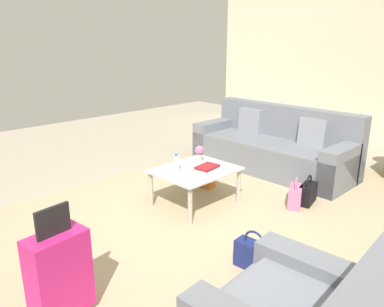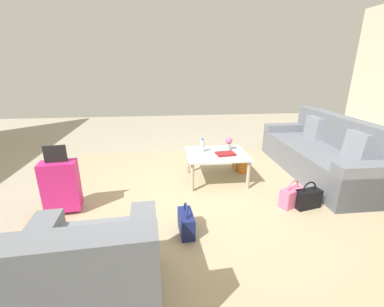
{
  "view_description": "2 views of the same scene",
  "coord_description": "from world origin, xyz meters",
  "px_view_note": "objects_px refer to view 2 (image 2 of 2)",
  "views": [
    {
      "loc": [
        2.49,
        2.4,
        1.88
      ],
      "look_at": [
        0.02,
        -0.13,
        0.8
      ],
      "focal_mm": 35.0,
      "sensor_mm": 36.0,
      "label": 1
    },
    {
      "loc": [
        0.35,
        3.08,
        1.7
      ],
      "look_at": [
        0.03,
        0.02,
        0.64
      ],
      "focal_mm": 24.0,
      "sensor_mm": 36.0,
      "label": 2
    }
  ],
  "objects_px": {
    "suitcase_magenta": "(61,185)",
    "coffee_table_book": "(226,154)",
    "handbag_black": "(308,198)",
    "armchair": "(90,284)",
    "flower_vase": "(229,142)",
    "handbag_navy": "(186,223)",
    "water_bottle": "(202,146)",
    "handbag_pink": "(292,197)",
    "handbag_orange": "(240,163)",
    "coffee_table": "(216,157)",
    "couch": "(324,155)"
  },
  "relations": [
    {
      "from": "suitcase_magenta",
      "to": "handbag_black",
      "type": "height_order",
      "value": "suitcase_magenta"
    },
    {
      "from": "flower_vase",
      "to": "handbag_orange",
      "type": "bearing_deg",
      "value": -144.0
    },
    {
      "from": "couch",
      "to": "flower_vase",
      "type": "height_order",
      "value": "couch"
    },
    {
      "from": "armchair",
      "to": "water_bottle",
      "type": "bearing_deg",
      "value": -115.74
    },
    {
      "from": "handbag_orange",
      "to": "handbag_navy",
      "type": "height_order",
      "value": "same"
    },
    {
      "from": "water_bottle",
      "to": "flower_vase",
      "type": "relative_size",
      "value": 1.0
    },
    {
      "from": "coffee_table",
      "to": "handbag_pink",
      "type": "relative_size",
      "value": 2.53
    },
    {
      "from": "handbag_pink",
      "to": "couch",
      "type": "bearing_deg",
      "value": -136.17
    },
    {
      "from": "coffee_table_book",
      "to": "handbag_pink",
      "type": "height_order",
      "value": "coffee_table_book"
    },
    {
      "from": "coffee_table",
      "to": "handbag_orange",
      "type": "relative_size",
      "value": 2.53
    },
    {
      "from": "coffee_table",
      "to": "coffee_table_book",
      "type": "relative_size",
      "value": 3.4
    },
    {
      "from": "coffee_table",
      "to": "handbag_orange",
      "type": "height_order",
      "value": "coffee_table"
    },
    {
      "from": "coffee_table_book",
      "to": "flower_vase",
      "type": "relative_size",
      "value": 1.3
    },
    {
      "from": "handbag_black",
      "to": "handbag_navy",
      "type": "bearing_deg",
      "value": 13.07
    },
    {
      "from": "water_bottle",
      "to": "handbag_orange",
      "type": "relative_size",
      "value": 0.57
    },
    {
      "from": "armchair",
      "to": "coffee_table_book",
      "type": "distance_m",
      "value": 2.53
    },
    {
      "from": "flower_vase",
      "to": "handbag_black",
      "type": "relative_size",
      "value": 0.57
    },
    {
      "from": "flower_vase",
      "to": "handbag_pink",
      "type": "bearing_deg",
      "value": 120.11
    },
    {
      "from": "coffee_table",
      "to": "handbag_navy",
      "type": "xyz_separation_m",
      "value": [
        0.57,
        1.28,
        -0.26
      ]
    },
    {
      "from": "coffee_table",
      "to": "coffee_table_book",
      "type": "xyz_separation_m",
      "value": [
        -0.12,
        0.08,
        0.07
      ]
    },
    {
      "from": "handbag_pink",
      "to": "handbag_navy",
      "type": "distance_m",
      "value": 1.44
    },
    {
      "from": "handbag_navy",
      "to": "armchair",
      "type": "bearing_deg",
      "value": 50.91
    },
    {
      "from": "coffee_table",
      "to": "handbag_pink",
      "type": "height_order",
      "value": "coffee_table"
    },
    {
      "from": "handbag_orange",
      "to": "coffee_table",
      "type": "bearing_deg",
      "value": 35.23
    },
    {
      "from": "coffee_table_book",
      "to": "flower_vase",
      "type": "bearing_deg",
      "value": -121.64
    },
    {
      "from": "armchair",
      "to": "handbag_navy",
      "type": "height_order",
      "value": "armchair"
    },
    {
      "from": "suitcase_magenta",
      "to": "handbag_navy",
      "type": "distance_m",
      "value": 1.56
    },
    {
      "from": "handbag_black",
      "to": "armchair",
      "type": "bearing_deg",
      "value": 28.83
    },
    {
      "from": "flower_vase",
      "to": "armchair",
      "type": "bearing_deg",
      "value": 56.87
    },
    {
      "from": "suitcase_magenta",
      "to": "handbag_orange",
      "type": "xyz_separation_m",
      "value": [
        -2.49,
        -1.04,
        -0.23
      ]
    },
    {
      "from": "coffee_table_book",
      "to": "handbag_black",
      "type": "bearing_deg",
      "value": 127.74
    },
    {
      "from": "suitcase_magenta",
      "to": "coffee_table_book",
      "type": "bearing_deg",
      "value": -163.7
    },
    {
      "from": "couch",
      "to": "water_bottle",
      "type": "xyz_separation_m",
      "value": [
        2.0,
        -0.0,
        0.23
      ]
    },
    {
      "from": "water_bottle",
      "to": "flower_vase",
      "type": "distance_m",
      "value": 0.42
    },
    {
      "from": "armchair",
      "to": "handbag_pink",
      "type": "relative_size",
      "value": 2.78
    },
    {
      "from": "water_bottle",
      "to": "handbag_navy",
      "type": "height_order",
      "value": "water_bottle"
    },
    {
      "from": "water_bottle",
      "to": "handbag_pink",
      "type": "bearing_deg",
      "value": 136.38
    },
    {
      "from": "coffee_table",
      "to": "flower_vase",
      "type": "bearing_deg",
      "value": -145.71
    },
    {
      "from": "handbag_pink",
      "to": "handbag_black",
      "type": "xyz_separation_m",
      "value": [
        -0.18,
        0.06,
        0.0
      ]
    },
    {
      "from": "suitcase_magenta",
      "to": "handbag_orange",
      "type": "bearing_deg",
      "value": -157.23
    },
    {
      "from": "suitcase_magenta",
      "to": "handbag_pink",
      "type": "bearing_deg",
      "value": 176.8
    },
    {
      "from": "coffee_table",
      "to": "couch",
      "type": "bearing_deg",
      "value": -176.82
    },
    {
      "from": "suitcase_magenta",
      "to": "handbag_pink",
      "type": "xyz_separation_m",
      "value": [
        -2.8,
        0.16,
        -0.23
      ]
    },
    {
      "from": "armchair",
      "to": "water_bottle",
      "type": "height_order",
      "value": "armchair"
    },
    {
      "from": "handbag_black",
      "to": "handbag_navy",
      "type": "relative_size",
      "value": 1.0
    },
    {
      "from": "armchair",
      "to": "suitcase_magenta",
      "type": "height_order",
      "value": "armchair"
    },
    {
      "from": "couch",
      "to": "flower_vase",
      "type": "xyz_separation_m",
      "value": [
        1.58,
        -0.05,
        0.26
      ]
    },
    {
      "from": "coffee_table_book",
      "to": "handbag_orange",
      "type": "relative_size",
      "value": 0.75
    },
    {
      "from": "coffee_table_book",
      "to": "coffee_table",
      "type": "bearing_deg",
      "value": -41.83
    },
    {
      "from": "armchair",
      "to": "suitcase_magenta",
      "type": "relative_size",
      "value": 1.17
    }
  ]
}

